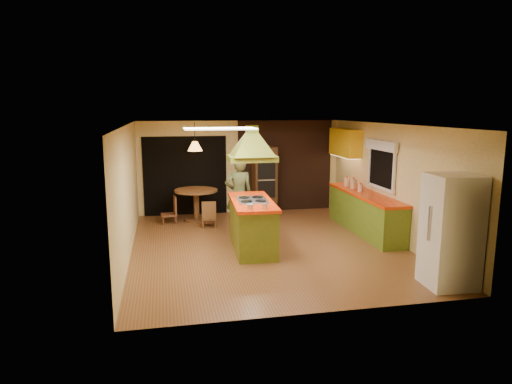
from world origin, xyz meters
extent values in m
plane|color=brown|center=(0.00, 0.00, 0.00)|extent=(6.50, 6.50, 0.00)
plane|color=beige|center=(0.00, 3.25, 1.25)|extent=(5.50, 0.00, 5.50)
plane|color=beige|center=(0.00, -3.25, 1.25)|extent=(5.50, 0.00, 5.50)
plane|color=beige|center=(-2.75, 0.00, 1.25)|extent=(0.00, 6.50, 6.50)
plane|color=beige|center=(2.75, 0.00, 1.25)|extent=(0.00, 6.50, 6.50)
plane|color=silver|center=(0.00, 0.00, 2.50)|extent=(6.50, 6.50, 0.00)
cube|color=#381E14|center=(1.25, 3.23, 1.25)|extent=(2.64, 0.03, 2.50)
cube|color=black|center=(-1.50, 3.23, 1.05)|extent=(2.20, 0.03, 2.10)
cube|color=olive|center=(2.45, 0.60, 0.43)|extent=(0.58, 3.00, 0.86)
cube|color=#E53807|center=(2.45, 0.60, 0.89)|extent=(0.62, 3.05, 0.06)
cube|color=yellow|center=(2.57, 2.20, 1.95)|extent=(0.34, 1.40, 0.70)
cube|color=black|center=(2.72, 0.40, 1.55)|extent=(0.03, 1.16, 0.96)
cube|color=white|center=(2.67, 0.40, 2.02)|extent=(0.10, 1.35, 0.22)
cube|color=white|center=(-1.10, -1.20, 2.48)|extent=(1.20, 0.60, 0.03)
cube|color=olive|center=(-0.33, -0.11, 0.47)|extent=(0.85, 1.96, 0.94)
cube|color=#F83608|center=(-0.33, -0.11, 0.97)|extent=(0.92, 2.05, 0.06)
cube|color=silver|center=(-0.33, -0.11, 1.01)|extent=(0.63, 0.88, 0.02)
cube|color=#646E1B|center=(-0.33, -0.11, 1.85)|extent=(0.95, 0.69, 0.11)
pyramid|color=#646E1B|center=(-0.33, -0.11, 2.35)|extent=(0.95, 0.69, 0.45)
cube|color=#646E1B|center=(-0.33, -0.11, 2.43)|extent=(0.22, 0.22, 0.14)
imported|color=#454E29|center=(-0.38, 1.25, 0.87)|extent=(0.65, 0.44, 1.74)
cube|color=white|center=(2.37, -2.71, 0.91)|extent=(0.79, 0.75, 1.82)
cube|color=#4B2D18|center=(0.59, 2.95, 0.91)|extent=(0.62, 0.60, 1.82)
cube|color=black|center=(0.59, 2.65, 1.21)|extent=(0.47, 0.03, 0.45)
cube|color=black|center=(0.59, 2.65, 0.71)|extent=(0.47, 0.03, 0.45)
cylinder|color=brown|center=(-1.28, 2.45, 0.78)|extent=(1.08, 1.08, 0.05)
cylinder|color=brown|center=(-1.28, 2.45, 0.40)|extent=(0.14, 0.14, 0.76)
cylinder|color=brown|center=(-1.28, 2.45, 0.03)|extent=(0.61, 0.61, 0.05)
cone|color=#FF9E3F|center=(-1.28, 2.45, 1.90)|extent=(0.43, 0.43, 0.23)
cylinder|color=beige|center=(2.40, 1.18, 1.04)|extent=(0.17, 0.17, 0.24)
cylinder|color=beige|center=(2.40, 1.59, 1.02)|extent=(0.17, 0.17, 0.20)
cylinder|color=beige|center=(2.40, 0.78, 1.00)|extent=(0.13, 0.13, 0.16)
camera|label=1|loc=(-2.05, -8.93, 2.82)|focal=32.00mm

